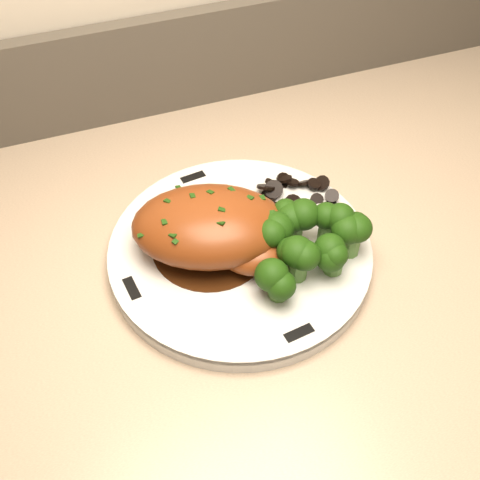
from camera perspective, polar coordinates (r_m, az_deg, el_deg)
name	(u,v)px	position (r m, az deg, el deg)	size (l,w,h in m)	color
plate	(240,253)	(0.58, 0.00, -1.21)	(0.25, 0.25, 0.02)	silver
rim_accent_0	(336,209)	(0.62, 9.12, 2.91)	(0.03, 0.01, 0.00)	black
rim_accent_1	(193,177)	(0.64, -4.48, 5.95)	(0.03, 0.01, 0.00)	black
rim_accent_2	(132,288)	(0.55, -10.22, -4.54)	(0.03, 0.01, 0.00)	black
rim_accent_3	(299,333)	(0.52, 5.62, -8.79)	(0.03, 0.01, 0.00)	black
gravy_pool	(210,246)	(0.57, -2.82, -0.55)	(0.11, 0.11, 0.00)	black
chicken_breast	(215,229)	(0.55, -2.43, 1.06)	(0.17, 0.14, 0.06)	brown
mushroom_pile	(292,198)	(0.62, 4.91, 3.98)	(0.08, 0.06, 0.02)	black
broccoli_florets	(308,244)	(0.55, 6.50, -0.36)	(0.11, 0.09, 0.04)	#4F7C34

